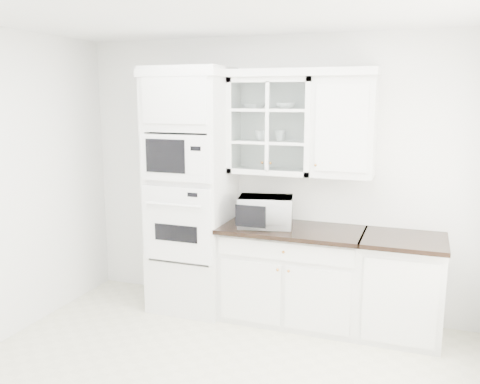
% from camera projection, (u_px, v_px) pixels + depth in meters
% --- Properties ---
extents(room_shell, '(4.00, 3.50, 2.70)m').
position_uv_depth(room_shell, '(224.00, 144.00, 3.75)').
color(room_shell, white).
rests_on(room_shell, ground).
extents(oven_column, '(0.76, 0.68, 2.40)m').
position_uv_depth(oven_column, '(191.00, 191.00, 5.02)').
color(oven_column, white).
rests_on(oven_column, ground).
extents(base_cabinet_run, '(1.32, 0.67, 0.92)m').
position_uv_depth(base_cabinet_run, '(292.00, 274.00, 4.84)').
color(base_cabinet_run, white).
rests_on(base_cabinet_run, ground).
extents(extra_base_cabinet, '(0.72, 0.67, 0.92)m').
position_uv_depth(extra_base_cabinet, '(401.00, 287.00, 4.50)').
color(extra_base_cabinet, white).
rests_on(extra_base_cabinet, ground).
extents(upper_cabinet_glass, '(0.80, 0.33, 0.90)m').
position_uv_depth(upper_cabinet_glass, '(272.00, 126.00, 4.79)').
color(upper_cabinet_glass, white).
rests_on(upper_cabinet_glass, room_shell).
extents(upper_cabinet_solid, '(0.55, 0.33, 0.90)m').
position_uv_depth(upper_cabinet_solid, '(344.00, 127.00, 4.56)').
color(upper_cabinet_solid, white).
rests_on(upper_cabinet_solid, room_shell).
extents(crown_molding, '(2.14, 0.38, 0.07)m').
position_uv_depth(crown_molding, '(261.00, 73.00, 4.71)').
color(crown_molding, white).
rests_on(crown_molding, room_shell).
extents(countertop_microwave, '(0.57, 0.51, 0.29)m').
position_uv_depth(countertop_microwave, '(266.00, 211.00, 4.76)').
color(countertop_microwave, white).
rests_on(countertop_microwave, base_cabinet_run).
extents(bowl_a, '(0.26, 0.26, 0.05)m').
position_uv_depth(bowl_a, '(255.00, 106.00, 4.81)').
color(bowl_a, white).
rests_on(bowl_a, upper_cabinet_glass).
extents(bowl_b, '(0.22, 0.22, 0.06)m').
position_uv_depth(bowl_b, '(286.00, 106.00, 4.70)').
color(bowl_b, white).
rests_on(bowl_b, upper_cabinet_glass).
extents(cup_a, '(0.15, 0.15, 0.10)m').
position_uv_depth(cup_a, '(262.00, 135.00, 4.83)').
color(cup_a, white).
rests_on(cup_a, upper_cabinet_glass).
extents(cup_b, '(0.13, 0.13, 0.10)m').
position_uv_depth(cup_b, '(280.00, 135.00, 4.79)').
color(cup_b, white).
rests_on(cup_b, upper_cabinet_glass).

